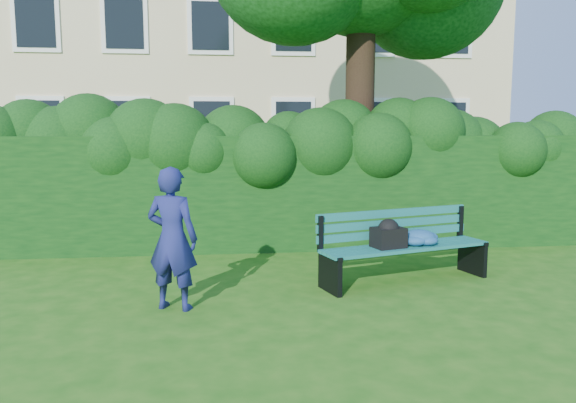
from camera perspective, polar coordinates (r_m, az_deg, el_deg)
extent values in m
plane|color=#1C5511|center=(7.08, 0.54, -8.29)|extent=(80.00, 80.00, 0.00)
cube|color=#CDB789|center=(21.17, -4.24, 18.66)|extent=(16.00, 8.00, 12.00)
cube|color=white|center=(17.52, -23.74, 7.18)|extent=(1.30, 0.08, 1.60)
cube|color=black|center=(17.49, -23.78, 7.18)|extent=(1.05, 0.04, 1.35)
cube|color=white|center=(16.97, -15.92, 7.53)|extent=(1.30, 0.08, 1.60)
cube|color=black|center=(16.93, -15.95, 7.53)|extent=(1.05, 0.04, 1.35)
cube|color=white|center=(16.75, -7.72, 7.76)|extent=(1.30, 0.08, 1.60)
cube|color=black|center=(16.71, -7.73, 7.76)|extent=(1.05, 0.04, 1.35)
cube|color=white|center=(16.86, 0.53, 7.82)|extent=(1.30, 0.08, 1.60)
cube|color=black|center=(16.82, 0.55, 7.82)|extent=(1.05, 0.04, 1.35)
cube|color=white|center=(17.31, 8.51, 7.74)|extent=(1.30, 0.08, 1.60)
cube|color=black|center=(17.28, 8.55, 7.74)|extent=(1.05, 0.04, 1.35)
cube|color=white|center=(18.08, 15.95, 7.52)|extent=(1.30, 0.08, 1.60)
cube|color=black|center=(18.04, 16.00, 7.52)|extent=(1.05, 0.04, 1.35)
cube|color=white|center=(17.76, -24.25, 16.24)|extent=(1.30, 0.08, 1.60)
cube|color=black|center=(17.72, -24.29, 16.26)|extent=(1.05, 0.04, 1.35)
cube|color=white|center=(17.21, -16.28, 16.89)|extent=(1.30, 0.08, 1.60)
cube|color=black|center=(17.17, -16.30, 16.91)|extent=(1.05, 0.04, 1.35)
cube|color=white|center=(16.99, -7.90, 17.24)|extent=(1.30, 0.08, 1.60)
cube|color=black|center=(16.95, -7.90, 17.27)|extent=(1.05, 0.04, 1.35)
cube|color=white|center=(17.10, 0.54, 17.25)|extent=(1.30, 0.08, 1.60)
cube|color=black|center=(17.06, 0.56, 17.27)|extent=(1.05, 0.04, 1.35)
cube|color=white|center=(17.55, 8.70, 16.92)|extent=(1.30, 0.08, 1.60)
cube|color=black|center=(17.51, 8.74, 16.93)|extent=(1.05, 0.04, 1.35)
cube|color=white|center=(18.30, 16.29, 16.31)|extent=(1.30, 0.08, 1.60)
cube|color=black|center=(18.26, 16.34, 16.33)|extent=(1.05, 0.04, 1.35)
cube|color=black|center=(9.06, -1.12, 1.02)|extent=(10.00, 1.00, 1.80)
cylinder|color=black|center=(10.16, 7.31, 10.66)|extent=(0.51, 0.51, 4.98)
cube|color=#0F4E47|center=(7.02, 12.73, -4.83)|extent=(2.16, 0.75, 0.04)
cube|color=#0F4E47|center=(7.12, 12.16, -4.65)|extent=(2.16, 0.75, 0.04)
cube|color=#0F4E47|center=(7.21, 11.61, -4.47)|extent=(2.16, 0.75, 0.04)
cube|color=#0F4E47|center=(7.31, 11.07, -4.29)|extent=(2.16, 0.75, 0.04)
cube|color=#0F4E47|center=(7.35, 10.74, -3.19)|extent=(2.14, 0.69, 0.10)
cube|color=#0F4E47|center=(7.33, 10.72, -2.18)|extent=(2.14, 0.69, 0.10)
cube|color=#0F4E47|center=(7.32, 10.70, -1.16)|extent=(2.14, 0.69, 0.10)
cube|color=black|center=(6.67, 4.28, -7.34)|extent=(0.20, 0.50, 0.44)
cube|color=black|center=(6.80, 3.30, -3.33)|extent=(0.07, 0.07, 0.45)
cube|color=black|center=(6.58, 4.51, -5.59)|extent=(0.18, 0.42, 0.05)
cube|color=black|center=(7.87, 18.21, -5.41)|extent=(0.20, 0.50, 0.44)
cube|color=black|center=(7.98, 17.10, -2.03)|extent=(0.07, 0.07, 0.45)
cube|color=black|center=(7.78, 18.52, -3.90)|extent=(0.18, 0.42, 0.05)
cube|color=white|center=(6.99, 10.60, -4.57)|extent=(0.21, 0.18, 0.02)
cube|color=black|center=(6.99, 10.16, -3.62)|extent=(0.44, 0.39, 0.25)
imported|color=navy|center=(6.07, -11.67, -3.72)|extent=(0.65, 0.54, 1.53)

